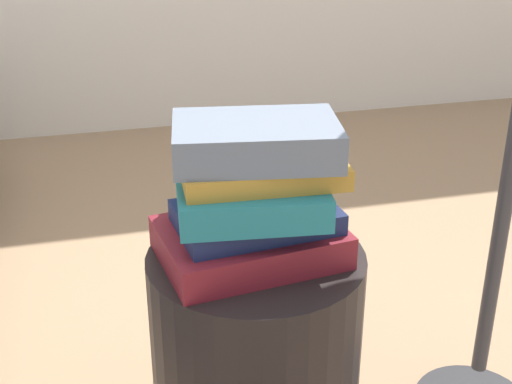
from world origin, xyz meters
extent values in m
cylinder|color=black|center=(0.00, 0.00, 0.23)|extent=(0.36, 0.36, 0.46)
cube|color=maroon|center=(-0.01, 0.00, 0.49)|extent=(0.31, 0.24, 0.05)
cube|color=#19234C|center=(0.00, 0.00, 0.53)|extent=(0.26, 0.18, 0.03)
cube|color=#1E727F|center=(-0.01, 0.00, 0.57)|extent=(0.25, 0.23, 0.05)
cube|color=#B7842D|center=(0.01, 0.01, 0.62)|extent=(0.26, 0.19, 0.03)
cube|color=slate|center=(0.00, 0.00, 0.66)|extent=(0.27, 0.20, 0.06)
camera|label=1|loc=(-0.25, -1.00, 1.05)|focal=50.58mm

